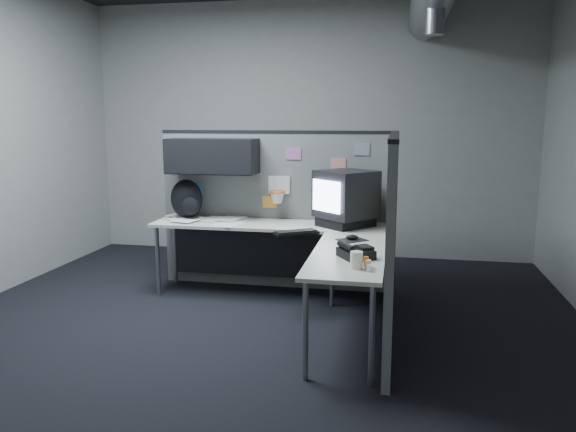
% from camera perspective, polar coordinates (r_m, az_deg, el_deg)
% --- Properties ---
extents(room, '(5.62, 5.62, 3.22)m').
position_cam_1_polar(room, '(4.36, 3.58, 14.41)').
color(room, black).
rests_on(room, ground).
extents(partition_back, '(2.44, 0.42, 1.63)m').
position_cam_1_polar(partition_back, '(5.75, -2.95, 2.36)').
color(partition_back, slate).
rests_on(partition_back, ground).
extents(partition_right, '(0.07, 2.23, 1.63)m').
position_cam_1_polar(partition_right, '(4.61, 10.47, -1.94)').
color(partition_right, slate).
rests_on(partition_right, ground).
extents(desk, '(2.31, 2.11, 0.73)m').
position_cam_1_polar(desk, '(5.22, -0.06, -2.68)').
color(desk, beige).
rests_on(desk, ground).
extents(monitor, '(0.66, 0.66, 0.53)m').
position_cam_1_polar(monitor, '(5.36, 5.89, 1.86)').
color(monitor, black).
rests_on(monitor, desk).
extents(keyboard, '(0.41, 0.34, 0.04)m').
position_cam_1_polar(keyboard, '(5.00, 0.83, -1.69)').
color(keyboard, black).
rests_on(keyboard, desk).
extents(mouse, '(0.29, 0.29, 0.05)m').
position_cam_1_polar(mouse, '(4.79, 6.53, -2.27)').
color(mouse, black).
rests_on(mouse, desk).
extents(phone, '(0.31, 0.32, 0.11)m').
position_cam_1_polar(phone, '(4.20, 6.85, -3.66)').
color(phone, black).
rests_on(phone, desk).
extents(bottles, '(0.12, 0.16, 0.07)m').
position_cam_1_polar(bottles, '(3.90, 7.87, -4.90)').
color(bottles, silver).
rests_on(bottles, desk).
extents(cup, '(0.11, 0.11, 0.12)m').
position_cam_1_polar(cup, '(3.90, 6.97, -4.46)').
color(cup, white).
rests_on(cup, desk).
extents(papers, '(0.91, 0.74, 0.02)m').
position_cam_1_polar(papers, '(5.79, -8.49, -0.26)').
color(papers, white).
rests_on(papers, desk).
extents(backpack, '(0.39, 0.35, 0.41)m').
position_cam_1_polar(backpack, '(5.84, -10.24, 1.64)').
color(backpack, black).
rests_on(backpack, desk).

